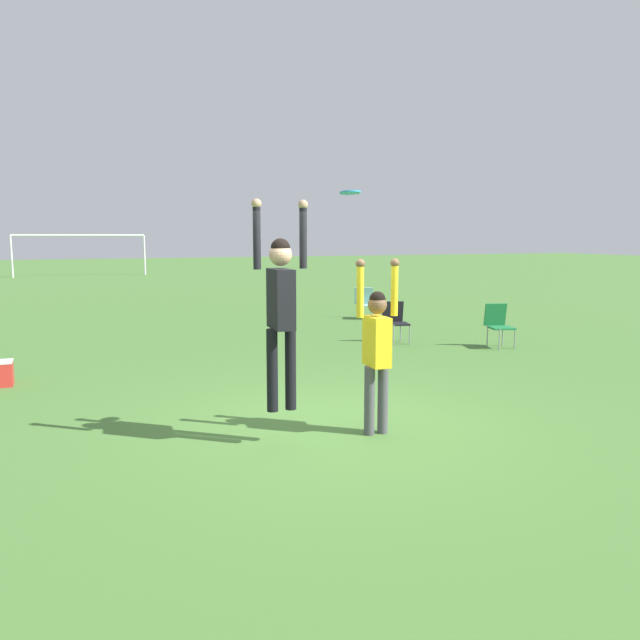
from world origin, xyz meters
The scene contains 8 objects.
ground_plane centered at (0.00, 0.00, 0.00)m, with size 120.00×120.00×0.00m, color #477533.
person_jumping centered at (-0.67, -0.38, 1.58)m, with size 0.61×0.47×2.24m.
person_defending centered at (0.44, -0.44, 1.05)m, with size 0.53×0.39×2.00m.
frisbee centered at (0.03, -0.59, 2.69)m, with size 0.22×0.22×0.04m.
camping_chair_0 centered at (5.31, 3.63, 0.52)m, with size 0.55×0.60×0.89m.
camping_chair_1 centered at (3.62, 4.86, 0.52)m, with size 0.55×0.59×0.88m.
camping_chair_3 centered at (4.82, 8.68, 0.47)m, with size 0.69×0.75×0.85m.
soccer_goal centered at (-1.96, 31.18, 1.84)m, with size 7.10×0.10×2.35m.
Camera 1 is at (-2.75, -6.58, 2.24)m, focal length 35.00 mm.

